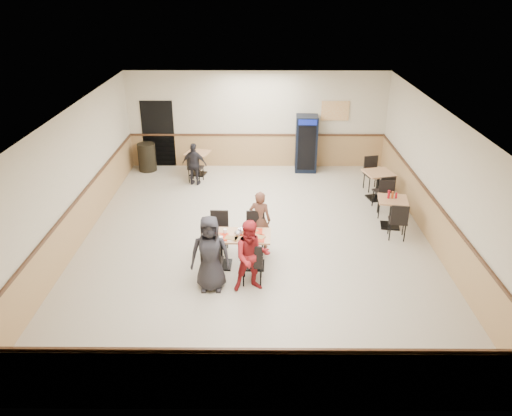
{
  "coord_description": "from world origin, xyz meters",
  "views": [
    {
      "loc": [
        0.08,
        -10.16,
        5.52
      ],
      "look_at": [
        0.01,
        -0.5,
        1.04
      ],
      "focal_mm": 35.0,
      "sensor_mm": 36.0,
      "label": 1
    }
  ],
  "objects_px": {
    "diner_woman_left": "(210,254)",
    "trash_bin": "(147,157)",
    "diner_man_opposite": "(260,220)",
    "side_table_near": "(392,208)",
    "side_table_far": "(378,181)",
    "pepsi_cooler": "(306,144)",
    "lone_diner": "(194,164)",
    "main_table": "(237,245)",
    "diner_woman_right": "(252,256)",
    "back_table": "(198,160)"
  },
  "relations": [
    {
      "from": "diner_woman_left",
      "to": "diner_man_opposite",
      "type": "bearing_deg",
      "value": 59.03
    },
    {
      "from": "pepsi_cooler",
      "to": "trash_bin",
      "type": "height_order",
      "value": "pepsi_cooler"
    },
    {
      "from": "main_table",
      "to": "diner_woman_right",
      "type": "bearing_deg",
      "value": -67.62
    },
    {
      "from": "main_table",
      "to": "diner_woman_left",
      "type": "height_order",
      "value": "diner_woman_left"
    },
    {
      "from": "lone_diner",
      "to": "trash_bin",
      "type": "xyz_separation_m",
      "value": [
        -1.63,
        1.16,
        -0.19
      ]
    },
    {
      "from": "side_table_far",
      "to": "trash_bin",
      "type": "xyz_separation_m",
      "value": [
        -6.71,
        2.16,
        -0.08
      ]
    },
    {
      "from": "trash_bin",
      "to": "pepsi_cooler",
      "type": "bearing_deg",
      "value": 0.5
    },
    {
      "from": "diner_woman_left",
      "to": "lone_diner",
      "type": "distance_m",
      "value": 5.45
    },
    {
      "from": "diner_woman_right",
      "to": "lone_diner",
      "type": "bearing_deg",
      "value": 97.61
    },
    {
      "from": "lone_diner",
      "to": "trash_bin",
      "type": "relative_size",
      "value": 1.44
    },
    {
      "from": "side_table_near",
      "to": "side_table_far",
      "type": "distance_m",
      "value": 1.68
    },
    {
      "from": "diner_woman_right",
      "to": "pepsi_cooler",
      "type": "xyz_separation_m",
      "value": [
        1.58,
        6.59,
        0.14
      ]
    },
    {
      "from": "pepsi_cooler",
      "to": "lone_diner",
      "type": "bearing_deg",
      "value": -157.85
    },
    {
      "from": "main_table",
      "to": "diner_man_opposite",
      "type": "xyz_separation_m",
      "value": [
        0.47,
        0.82,
        0.18
      ]
    },
    {
      "from": "side_table_near",
      "to": "main_table",
      "type": "bearing_deg",
      "value": -152.97
    },
    {
      "from": "diner_woman_left",
      "to": "diner_woman_right",
      "type": "bearing_deg",
      "value": -3.08
    },
    {
      "from": "trash_bin",
      "to": "back_table",
      "type": "bearing_deg",
      "value": -12.14
    },
    {
      "from": "diner_woman_left",
      "to": "side_table_far",
      "type": "xyz_separation_m",
      "value": [
        4.14,
        4.36,
        -0.26
      ]
    },
    {
      "from": "diner_man_opposite",
      "to": "trash_bin",
      "type": "height_order",
      "value": "diner_man_opposite"
    },
    {
      "from": "diner_woman_right",
      "to": "side_table_far",
      "type": "bearing_deg",
      "value": 42.44
    },
    {
      "from": "main_table",
      "to": "pepsi_cooler",
      "type": "height_order",
      "value": "pepsi_cooler"
    },
    {
      "from": "diner_woman_left",
      "to": "side_table_near",
      "type": "distance_m",
      "value": 4.92
    },
    {
      "from": "back_table",
      "to": "pepsi_cooler",
      "type": "relative_size",
      "value": 0.47
    },
    {
      "from": "side_table_far",
      "to": "pepsi_cooler",
      "type": "bearing_deg",
      "value": 128.71
    },
    {
      "from": "main_table",
      "to": "side_table_far",
      "type": "bearing_deg",
      "value": 45.9
    },
    {
      "from": "diner_woman_right",
      "to": "lone_diner",
      "type": "height_order",
      "value": "diner_woman_right"
    },
    {
      "from": "diner_woman_left",
      "to": "side_table_far",
      "type": "height_order",
      "value": "diner_woman_left"
    },
    {
      "from": "back_table",
      "to": "main_table",
      "type": "bearing_deg",
      "value": -75.18
    },
    {
      "from": "lone_diner",
      "to": "side_table_far",
      "type": "height_order",
      "value": "lone_diner"
    },
    {
      "from": "side_table_far",
      "to": "pepsi_cooler",
      "type": "height_order",
      "value": "pepsi_cooler"
    },
    {
      "from": "trash_bin",
      "to": "diner_woman_left",
      "type": "bearing_deg",
      "value": -68.48
    },
    {
      "from": "diner_woman_left",
      "to": "lone_diner",
      "type": "xyz_separation_m",
      "value": [
        -0.95,
        5.37,
        -0.15
      ]
    },
    {
      "from": "diner_man_opposite",
      "to": "side_table_far",
      "type": "bearing_deg",
      "value": -125.79
    },
    {
      "from": "diner_woman_left",
      "to": "trash_bin",
      "type": "height_order",
      "value": "diner_woman_left"
    },
    {
      "from": "side_table_far",
      "to": "pepsi_cooler",
      "type": "distance_m",
      "value": 2.85
    },
    {
      "from": "side_table_far",
      "to": "lone_diner",
      "type": "bearing_deg",
      "value": 168.78
    },
    {
      "from": "diner_man_opposite",
      "to": "side_table_near",
      "type": "height_order",
      "value": "diner_man_opposite"
    },
    {
      "from": "lone_diner",
      "to": "back_table",
      "type": "distance_m",
      "value": 0.82
    },
    {
      "from": "diner_man_opposite",
      "to": "side_table_far",
      "type": "relative_size",
      "value": 1.54
    },
    {
      "from": "pepsi_cooler",
      "to": "trash_bin",
      "type": "relative_size",
      "value": 2.01
    },
    {
      "from": "back_table",
      "to": "pepsi_cooler",
      "type": "xyz_separation_m",
      "value": [
        3.31,
        0.39,
        0.4
      ]
    },
    {
      "from": "side_table_far",
      "to": "back_table",
      "type": "relative_size",
      "value": 1.08
    },
    {
      "from": "back_table",
      "to": "pepsi_cooler",
      "type": "bearing_deg",
      "value": 6.76
    },
    {
      "from": "diner_man_opposite",
      "to": "side_table_near",
      "type": "relative_size",
      "value": 1.74
    },
    {
      "from": "diner_woman_left",
      "to": "side_table_near",
      "type": "bearing_deg",
      "value": 31.93
    },
    {
      "from": "diner_woman_left",
      "to": "back_table",
      "type": "distance_m",
      "value": 6.25
    },
    {
      "from": "lone_diner",
      "to": "side_table_far",
      "type": "relative_size",
      "value": 1.42
    },
    {
      "from": "side_table_far",
      "to": "diner_woman_left",
      "type": "bearing_deg",
      "value": -133.5
    },
    {
      "from": "diner_man_opposite",
      "to": "lone_diner",
      "type": "xyz_separation_m",
      "value": [
        -1.89,
        3.73,
        -0.05
      ]
    },
    {
      "from": "side_table_near",
      "to": "trash_bin",
      "type": "distance_m",
      "value": 7.71
    }
  ]
}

